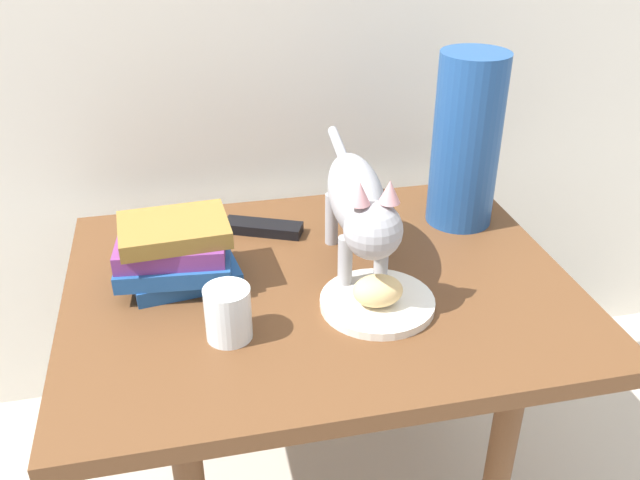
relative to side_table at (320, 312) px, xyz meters
The scene contains 8 objects.
side_table is the anchor object (origin of this frame).
plate 0.14m from the side_table, 51.51° to the right, with size 0.18×0.18×0.01m, color silver.
bread_roll 0.16m from the side_table, 56.80° to the right, with size 0.08×0.06×0.05m, color #E0BC7A.
cat 0.21m from the side_table, 13.68° to the left, with size 0.12×0.48×0.23m.
book_stack 0.27m from the side_table, 167.95° to the left, with size 0.21×0.16×0.12m.
green_vase 0.42m from the side_table, 26.96° to the left, with size 0.13×0.13×0.33m, color navy.
candle_jar 0.23m from the side_table, 143.87° to the right, with size 0.07×0.07×0.08m.
tv_remote 0.22m from the side_table, 110.25° to the left, with size 0.15×0.04×0.02m, color black.
Camera 1 is at (-0.21, -0.96, 1.16)m, focal length 38.25 mm.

